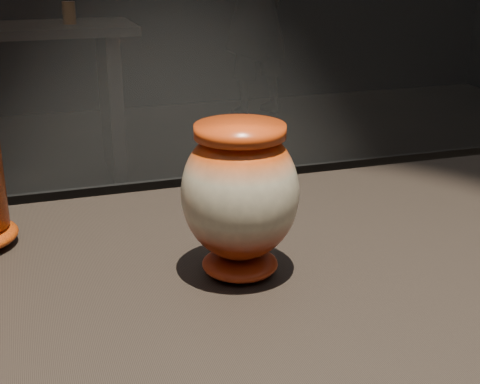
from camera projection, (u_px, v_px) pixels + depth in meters
The scene contains 3 objects.
main_vase at pixel (240, 195), 0.84m from camera, with size 0.19×0.19×0.20m.
back_vase_right at pixel (69, 13), 3.76m from camera, with size 0.07×0.07×0.12m, color brown.
visitor at pixel (255, 3), 5.26m from camera, with size 0.65×0.43×1.79m, color black.
Camera 1 is at (-0.33, -0.70, 1.30)m, focal length 50.00 mm.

